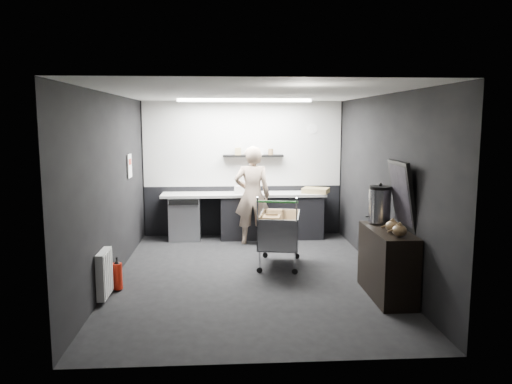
{
  "coord_description": "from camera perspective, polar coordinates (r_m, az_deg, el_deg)",
  "views": [
    {
      "loc": [
        -0.38,
        -7.25,
        2.32
      ],
      "look_at": [
        0.11,
        0.4,
        1.21
      ],
      "focal_mm": 35.0,
      "sensor_mm": 36.0,
      "label": 1
    }
  ],
  "objects": [
    {
      "name": "person",
      "position": [
        9.34,
        -0.42,
        -0.38
      ],
      "size": [
        0.69,
        0.47,
        1.85
      ],
      "primitive_type": "imported",
      "rotation": [
        0.0,
        0.0,
        3.1
      ],
      "color": "beige",
      "rests_on": "floor"
    },
    {
      "name": "ceiling_strip",
      "position": [
        9.12,
        -1.32,
        10.41
      ],
      "size": [
        2.4,
        0.2,
        0.04
      ],
      "primitive_type": "cube",
      "color": "white",
      "rests_on": "ceiling"
    },
    {
      "name": "fire_extinguisher",
      "position": [
        7.17,
        -15.56,
        -9.15
      ],
      "size": [
        0.14,
        0.14,
        0.45
      ],
      "color": "#B51C0C",
      "rests_on": "floor"
    },
    {
      "name": "kitchen_wall_panel",
      "position": [
        10.0,
        -1.52,
        5.51
      ],
      "size": [
        3.95,
        0.02,
        1.7
      ],
      "primitive_type": "cube",
      "color": "beige",
      "rests_on": "wall_back"
    },
    {
      "name": "wall_front",
      "position": [
        4.62,
        1.1,
        -3.89
      ],
      "size": [
        5.5,
        0.0,
        5.5
      ],
      "primitive_type": "plane",
      "rotation": [
        -1.57,
        0.0,
        0.0
      ],
      "color": "black",
      "rests_on": "floor"
    },
    {
      "name": "sideboard",
      "position": [
        6.85,
        14.81,
        -6.84
      ],
      "size": [
        0.51,
        1.2,
        1.8
      ],
      "color": "black",
      "rests_on": "floor"
    },
    {
      "name": "wall_back",
      "position": [
        10.05,
        -1.51,
        2.67
      ],
      "size": [
        5.5,
        0.0,
        5.5
      ],
      "primitive_type": "plane",
      "rotation": [
        1.57,
        0.0,
        0.0
      ],
      "color": "black",
      "rests_on": "floor"
    },
    {
      "name": "wall_right",
      "position": [
        7.69,
        14.36,
        0.71
      ],
      "size": [
        0.0,
        5.5,
        5.5
      ],
      "primitive_type": "plane",
      "rotation": [
        1.57,
        0.0,
        -1.57
      ],
      "color": "black",
      "rests_on": "floor"
    },
    {
      "name": "wall_clock",
      "position": [
        10.13,
        6.48,
        7.2
      ],
      "size": [
        0.2,
        0.03,
        0.2
      ],
      "primitive_type": "cylinder",
      "rotation": [
        1.57,
        0.0,
        0.0
      ],
      "color": "silver",
      "rests_on": "wall_back"
    },
    {
      "name": "ceiling",
      "position": [
        7.27,
        -0.71,
        11.21
      ],
      "size": [
        5.5,
        5.5,
        0.0
      ],
      "primitive_type": "plane",
      "rotation": [
        3.14,
        0.0,
        0.0
      ],
      "color": "white",
      "rests_on": "wall_back"
    },
    {
      "name": "poster",
      "position": [
        8.73,
        -14.25,
        2.9
      ],
      "size": [
        0.02,
        0.3,
        0.4
      ],
      "primitive_type": "cube",
      "color": "white",
      "rests_on": "wall_left"
    },
    {
      "name": "floating_shelf",
      "position": [
        9.91,
        -0.33,
        4.16
      ],
      "size": [
        1.2,
        0.22,
        0.04
      ],
      "primitive_type": "cube",
      "color": "black",
      "rests_on": "wall_back"
    },
    {
      "name": "cardboard_box",
      "position": [
        9.88,
        6.84,
        0.18
      ],
      "size": [
        0.6,
        0.54,
        0.1
      ],
      "primitive_type": "cube",
      "rotation": [
        0.0,
        0.0,
        -0.41
      ],
      "color": "olive",
      "rests_on": "prep_counter"
    },
    {
      "name": "wall_left",
      "position": [
        7.49,
        -16.15,
        0.45
      ],
      "size": [
        0.0,
        5.5,
        5.5
      ],
      "primitive_type": "plane",
      "rotation": [
        1.57,
        0.0,
        1.57
      ],
      "color": "black",
      "rests_on": "floor"
    },
    {
      "name": "dado_panel",
      "position": [
        10.15,
        -1.49,
        -2.12
      ],
      "size": [
        3.95,
        0.02,
        1.0
      ],
      "primitive_type": "cube",
      "color": "black",
      "rests_on": "wall_back"
    },
    {
      "name": "poster_red_band",
      "position": [
        8.73,
        -14.24,
        3.36
      ],
      "size": [
        0.02,
        0.22,
        0.1
      ],
      "primitive_type": "cube",
      "color": "red",
      "rests_on": "poster"
    },
    {
      "name": "pink_tub",
      "position": [
        9.77,
        -0.78,
        0.5
      ],
      "size": [
        0.22,
        0.22,
        0.22
      ],
      "primitive_type": "cylinder",
      "color": "beige",
      "rests_on": "prep_counter"
    },
    {
      "name": "radiator",
      "position": [
        6.83,
        -16.94,
        -8.91
      ],
      "size": [
        0.1,
        0.5,
        0.6
      ],
      "primitive_type": "cube",
      "color": "silver",
      "rests_on": "wall_left"
    },
    {
      "name": "floor",
      "position": [
        7.62,
        -0.67,
        -9.5
      ],
      "size": [
        5.5,
        5.5,
        0.0
      ],
      "primitive_type": "plane",
      "color": "black",
      "rests_on": "ground"
    },
    {
      "name": "shopping_cart",
      "position": [
        7.99,
        2.65,
        -4.63
      ],
      "size": [
        0.79,
        1.13,
        1.14
      ],
      "color": "silver",
      "rests_on": "floor"
    },
    {
      "name": "prep_counter",
      "position": [
        9.86,
        -0.63,
        -2.68
      ],
      "size": [
        3.2,
        0.61,
        0.9
      ],
      "color": "black",
      "rests_on": "floor"
    },
    {
      "name": "white_container",
      "position": [
        9.72,
        -1.91,
        0.26
      ],
      "size": [
        0.2,
        0.17,
        0.15
      ],
      "primitive_type": "cube",
      "rotation": [
        0.0,
        0.0,
        0.26
      ],
      "color": "silver",
      "rests_on": "prep_counter"
    }
  ]
}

